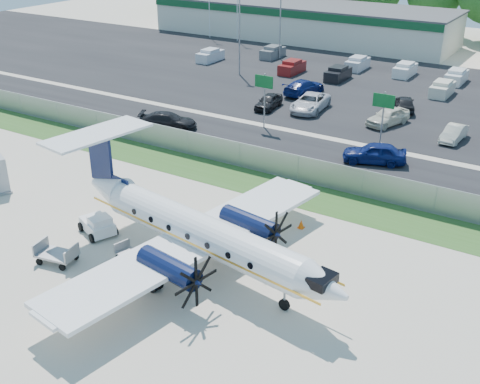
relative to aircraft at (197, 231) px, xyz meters
The scene contains 28 objects.
ground 2.47m from the aircraft, 137.53° to the right, with size 170.00×170.00×0.00m, color beige.
grass_verge 11.67m from the aircraft, 93.18° to the left, with size 170.00×4.00×0.02m, color #2D561E.
access_road 18.57m from the aircraft, 91.97° to the left, with size 170.00×8.00×0.02m, color black.
parking_lot 39.49m from the aircraft, 90.92° to the left, with size 170.00×32.00×0.02m, color black.
perimeter_fence 13.50m from the aircraft, 92.71° to the left, with size 120.00×0.06×1.99m.
building_west 66.16m from the aircraft, 111.86° to the left, with size 46.40×12.40×5.24m.
sign_left 23.97m from the aircraft, 111.14° to the left, with size 1.80×0.26×5.00m.
sign_mid 22.49m from the aircraft, 83.95° to the left, with size 1.80×0.26×5.00m.
flagpole_west 65.64m from the aircraft, 123.89° to the left, with size 1.06×0.12×10.00m.
flagpole_east 63.00m from the aircraft, 120.11° to the left, with size 1.06×0.12×10.00m.
light_pole_nw 42.83m from the aircraft, 118.87° to the left, with size 0.90×0.35×9.09m.
light_pole_sw 51.80m from the aircraft, 113.52° to the left, with size 0.90×0.35×9.09m.
tree_line 73.46m from the aircraft, 90.50° to the left, with size 112.00×6.00×14.00m, color #1F5D1B, non-canonical shape.
aircraft is the anchor object (origin of this frame).
pushback_tug 7.60m from the aircraft, behind, with size 2.79×2.47×1.30m.
baggage_cart_near 4.37m from the aircraft, 157.23° to the right, with size 1.97×1.46×0.92m.
baggage_cart_far 8.23m from the aircraft, 151.52° to the right, with size 2.43×1.71×1.17m.
cone_port_wing 8.47m from the aircraft, 123.95° to the right, with size 0.32×0.32×0.46m.
cone_starboard_wing 7.91m from the aircraft, 68.19° to the left, with size 0.40×0.40×0.57m.
road_car_west 23.72m from the aircraft, 132.14° to the left, with size 2.11×5.19×1.51m, color black.
road_car_mid 20.01m from the aircraft, 81.59° to the left, with size 1.97×4.91×1.67m, color navy.
parked_car_a 29.86m from the aircraft, 111.88° to the left, with size 1.71×4.25×1.45m, color black.
parked_car_b 30.20m from the aircraft, 104.01° to the left, with size 2.71×5.87×1.63m, color silver.
parked_car_c 29.19m from the aircraft, 88.62° to the left, with size 1.91×4.74×1.62m, color beige.
parked_car_d 28.99m from the aircraft, 76.10° to the left, with size 1.40×4.01×1.32m, color beige.
parked_car_f 35.61m from the aircraft, 106.92° to the left, with size 2.26×5.56×1.61m, color navy.
parked_car_g 34.18m from the aircraft, 88.89° to the left, with size 1.78×4.43×1.51m, color black.
far_parking_rows 44.48m from the aircraft, 90.82° to the left, with size 56.00×10.00×1.60m, color gray, non-canonical shape.
Camera 1 is at (17.74, -22.49, 18.23)m, focal length 45.00 mm.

